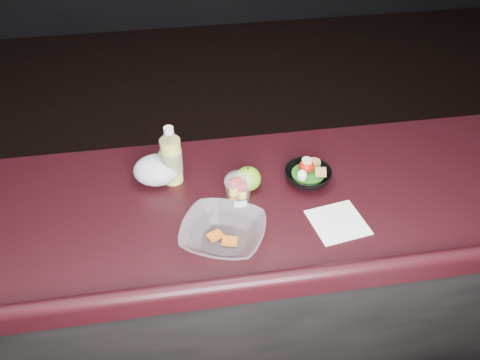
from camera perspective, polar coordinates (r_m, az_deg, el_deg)
name	(u,v)px	position (r m, az deg, el deg)	size (l,w,h in m)	color
counter	(233,300)	(2.11, -0.80, -12.64)	(4.06, 0.71, 1.02)	black
lemonade_bottle	(171,159)	(1.77, -7.32, 2.24)	(0.07, 0.07, 0.21)	yellow
fruit_cup	(238,190)	(1.67, -0.18, -1.08)	(0.09, 0.09, 0.13)	white
green_apple	(248,179)	(1.76, 0.86, 0.14)	(0.09, 0.09, 0.09)	#3C8C10
plastic_bag	(159,168)	(1.80, -8.67, 1.28)	(0.16, 0.13, 0.12)	silver
snack_bowl	(307,175)	(1.80, 7.21, 0.52)	(0.17, 0.17, 0.09)	black
takeout_bowl	(223,234)	(1.58, -1.82, -5.74)	(0.32, 0.32, 0.06)	silver
paper_napkin	(338,222)	(1.69, 10.39, -4.46)	(0.16, 0.16, 0.00)	white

